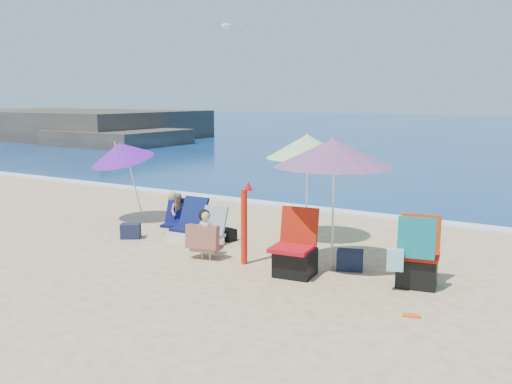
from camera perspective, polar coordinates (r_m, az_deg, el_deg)
The scene contains 20 objects.
ground at distance 9.92m, azimuth -1.58°, elevation -7.24°, with size 120.00×120.00×0.00m.
foam at distance 14.33m, azimuth 9.71°, elevation -2.07°, with size 120.00×0.50×0.04m.
headland at distance 42.76m, azimuth -17.91°, elevation 5.95°, with size 20.50×11.50×2.60m.
umbrella_turquoise at distance 9.39m, azimuth 7.67°, elevation 3.87°, with size 2.18×2.18×2.21m.
umbrella_striped at distance 11.27m, azimuth 5.12°, elevation 4.54°, with size 1.85×1.85×2.16m.
umbrella_blue at distance 13.42m, azimuth -13.28°, elevation 3.93°, with size 1.73×1.78×1.97m.
furled_umbrella at distance 9.79m, azimuth -1.12°, elevation -2.70°, with size 0.17×0.24×1.44m.
chair_navy at distance 11.77m, azimuth -6.83°, elevation -3.55°, with size 0.67×0.75×0.81m.
chair_rainbow at distance 11.19m, azimuth -4.69°, elevation -4.32°, with size 0.59×0.73×0.72m.
camp_chair_left at distance 9.28m, azimuth 3.93°, elevation -6.35°, with size 0.69×0.75×1.09m.
camp_chair_right at distance 9.05m, azimuth 15.69°, elevation -6.59°, with size 0.71×0.95×1.12m.
person_center at distance 10.19m, azimuth -5.13°, elevation -4.35°, with size 0.63×0.54×0.87m.
person_left at distance 12.29m, azimuth -7.76°, elevation -2.03°, with size 0.64×0.66×0.92m.
bag_navy_a at distance 11.97m, azimuth -12.37°, elevation -3.80°, with size 0.48×0.45×0.30m.
bag_black_a at distance 11.53m, azimuth -2.83°, elevation -4.26°, with size 0.37×0.31×0.24m.
bag_tan at distance 9.67m, azimuth 4.96°, elevation -6.96°, with size 0.30×0.22×0.25m.
bag_navy_b at distance 9.74m, azimuth 9.34°, elevation -6.70°, with size 0.52×0.45×0.32m.
bag_black_b at distance 9.27m, azimuth 2.58°, elevation -7.81°, with size 0.29×0.24×0.20m.
orange_item at distance 7.94m, azimuth 15.20°, elevation -11.80°, with size 0.24×0.16×0.03m.
seagull at distance 12.77m, azimuth -2.90°, elevation 16.15°, with size 0.75×0.51×0.13m.
Camera 1 is at (5.23, -7.93, 2.85)m, focal length 40.18 mm.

